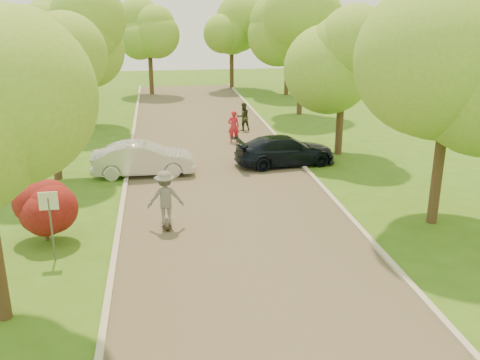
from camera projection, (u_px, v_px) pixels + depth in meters
ground at (272, 317)px, 13.15m from camera, size 100.00×100.00×0.00m
road at (229, 202)px, 20.64m from camera, size 8.00×60.00×0.01m
curb_left at (122, 207)px, 20.04m from camera, size 0.18×60.00×0.12m
curb_right at (330, 195)px, 21.21m from camera, size 0.18×60.00×0.12m
street_sign at (50, 212)px, 15.56m from camera, size 0.55×0.06×2.17m
red_shrub at (44, 209)px, 17.04m from camera, size 1.70×1.70×1.95m
tree_l_midb at (51, 73)px, 21.95m from camera, size 4.30×4.20×6.62m
tree_l_far at (88, 36)px, 31.09m from camera, size 4.92×4.80×7.79m
tree_r_mida at (458, 62)px, 17.08m from camera, size 5.13×5.00×7.95m
tree_r_midb at (348, 56)px, 25.66m from camera, size 4.51×4.40×7.01m
tree_r_far at (306, 26)px, 34.81m from camera, size 5.33×5.20×8.34m
tree_bg_a at (67, 31)px, 38.29m from camera, size 5.12×5.00×7.72m
tree_bg_b at (291, 25)px, 42.54m from camera, size 5.12×5.00×7.95m
tree_bg_c at (151, 32)px, 43.00m from camera, size 4.92×4.80×7.33m
tree_bg_d at (234, 26)px, 45.79m from camera, size 5.12×5.00×7.72m
silver_sedan at (143, 159)px, 23.68m from camera, size 4.50×1.59×1.48m
dark_sedan at (285, 150)px, 25.20m from camera, size 4.97×2.48×1.39m
longboard at (167, 224)px, 18.36m from camera, size 0.33×0.99×0.11m
skateboarder at (165, 198)px, 18.06m from camera, size 1.27×0.78×1.90m
person_striped at (234, 127)px, 29.14m from camera, size 0.65×0.43×1.76m
person_olive at (243, 117)px, 31.82m from camera, size 0.95×0.82×1.68m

